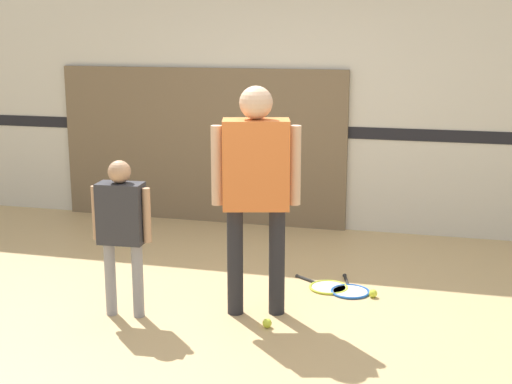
{
  "coord_description": "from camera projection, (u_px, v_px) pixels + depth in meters",
  "views": [
    {
      "loc": [
        1.46,
        -4.7,
        2.05
      ],
      "look_at": [
        0.21,
        0.08,
        0.92
      ],
      "focal_mm": 50.0,
      "sensor_mm": 36.0,
      "label": 1
    }
  ],
  "objects": [
    {
      "name": "tennis_ball_near_instructor",
      "position": [
        267.0,
        323.0,
        5.0
      ],
      "size": [
        0.07,
        0.07,
        0.07
      ],
      "primitive_type": "sphere",
      "color": "#CCE038",
      "rests_on": "ground_plane"
    },
    {
      "name": "wall_panel",
      "position": [
        201.0,
        146.0,
        7.64
      ],
      "size": [
        3.14,
        0.05,
        1.66
      ],
      "color": "#756047",
      "rests_on": "ground_plane"
    },
    {
      "name": "racket_spare_on_floor",
      "position": [
        350.0,
        291.0,
        5.69
      ],
      "size": [
        0.38,
        0.57,
        0.03
      ],
      "rotation": [
        0.0,
        0.0,
        1.83
      ],
      "color": "blue",
      "rests_on": "ground_plane"
    },
    {
      "name": "person_instructor",
      "position": [
        256.0,
        176.0,
        5.04
      ],
      "size": [
        0.62,
        0.37,
        1.67
      ],
      "rotation": [
        0.0,
        0.0,
        0.26
      ],
      "color": "#232328",
      "rests_on": "ground_plane"
    },
    {
      "name": "wall_back",
      "position": [
        297.0,
        75.0,
        7.27
      ],
      "size": [
        16.0,
        0.07,
        3.2
      ],
      "color": "silver",
      "rests_on": "ground_plane"
    },
    {
      "name": "tennis_ball_by_spare_racket",
      "position": [
        373.0,
        293.0,
        5.56
      ],
      "size": [
        0.07,
        0.07,
        0.07
      ],
      "primitive_type": "sphere",
      "color": "#CCE038",
      "rests_on": "ground_plane"
    },
    {
      "name": "ground_plane",
      "position": [
        226.0,
        314.0,
        5.25
      ],
      "size": [
        16.0,
        16.0,
        0.0
      ],
      "primitive_type": "plane",
      "color": "tan"
    },
    {
      "name": "person_student_left",
      "position": [
        122.0,
        221.0,
        5.07
      ],
      "size": [
        0.44,
        0.2,
        1.15
      ],
      "rotation": [
        0.0,
        0.0,
        0.07
      ],
      "color": "gray",
      "rests_on": "ground_plane"
    },
    {
      "name": "racket_second_spare",
      "position": [
        327.0,
        287.0,
        5.77
      ],
      "size": [
        0.54,
        0.44,
        0.03
      ],
      "rotation": [
        0.0,
        0.0,
        2.56
      ],
      "color": "#C6D838",
      "rests_on": "ground_plane"
    }
  ]
}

